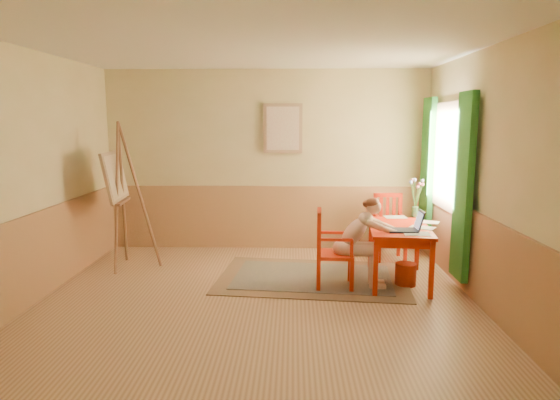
{
  "coord_description": "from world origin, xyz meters",
  "views": [
    {
      "loc": [
        0.41,
        -5.35,
        2.01
      ],
      "look_at": [
        0.25,
        0.55,
        1.05
      ],
      "focal_mm": 31.13,
      "sensor_mm": 36.0,
      "label": 1
    }
  ],
  "objects_px": {
    "chair_back": "(389,227)",
    "easel": "(118,182)",
    "figure": "(360,238)",
    "chair_left": "(331,249)",
    "table": "(399,233)",
    "laptop": "(408,227)"
  },
  "relations": [
    {
      "from": "chair_back",
      "to": "easel",
      "type": "height_order",
      "value": "easel"
    },
    {
      "from": "figure",
      "to": "easel",
      "type": "bearing_deg",
      "value": 166.6
    },
    {
      "from": "chair_left",
      "to": "easel",
      "type": "height_order",
      "value": "easel"
    },
    {
      "from": "table",
      "to": "chair_back",
      "type": "height_order",
      "value": "chair_back"
    },
    {
      "from": "table",
      "to": "laptop",
      "type": "bearing_deg",
      "value": -81.49
    },
    {
      "from": "figure",
      "to": "table",
      "type": "bearing_deg",
      "value": 22.07
    },
    {
      "from": "chair_left",
      "to": "chair_back",
      "type": "distance_m",
      "value": 1.58
    },
    {
      "from": "chair_left",
      "to": "chair_back",
      "type": "bearing_deg",
      "value": 53.14
    },
    {
      "from": "chair_back",
      "to": "table",
      "type": "bearing_deg",
      "value": -94.76
    },
    {
      "from": "laptop",
      "to": "easel",
      "type": "height_order",
      "value": "easel"
    },
    {
      "from": "laptop",
      "to": "chair_back",
      "type": "bearing_deg",
      "value": 87.9
    },
    {
      "from": "figure",
      "to": "chair_back",
      "type": "bearing_deg",
      "value": 64.78
    },
    {
      "from": "laptop",
      "to": "figure",
      "type": "bearing_deg",
      "value": 173.81
    },
    {
      "from": "table",
      "to": "chair_back",
      "type": "xyz_separation_m",
      "value": [
        0.09,
        1.06,
        -0.15
      ]
    },
    {
      "from": "figure",
      "to": "easel",
      "type": "distance_m",
      "value": 3.33
    },
    {
      "from": "chair_left",
      "to": "easel",
      "type": "xyz_separation_m",
      "value": [
        -2.84,
        0.76,
        0.72
      ]
    },
    {
      "from": "chair_left",
      "to": "laptop",
      "type": "distance_m",
      "value": 0.95
    },
    {
      "from": "chair_back",
      "to": "laptop",
      "type": "distance_m",
      "value": 1.36
    },
    {
      "from": "table",
      "to": "chair_left",
      "type": "distance_m",
      "value": 0.9
    },
    {
      "from": "table",
      "to": "easel",
      "type": "relative_size",
      "value": 0.63
    },
    {
      "from": "figure",
      "to": "laptop",
      "type": "bearing_deg",
      "value": -6.19
    },
    {
      "from": "table",
      "to": "laptop",
      "type": "distance_m",
      "value": 0.3
    }
  ]
}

